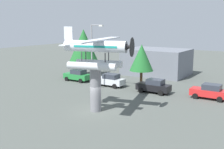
% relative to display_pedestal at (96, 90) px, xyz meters
% --- Properties ---
extents(ground_plane, '(140.00, 140.00, 0.00)m').
position_rel_display_pedestal_xyz_m(ground_plane, '(0.00, 0.00, -2.16)').
color(ground_plane, '#4C514C').
extents(display_pedestal, '(1.10, 1.10, 4.31)m').
position_rel_display_pedestal_xyz_m(display_pedestal, '(0.00, 0.00, 0.00)').
color(display_pedestal, slate).
rests_on(display_pedestal, ground).
extents(floatplane_monument, '(7.18, 10.34, 4.00)m').
position_rel_display_pedestal_xyz_m(floatplane_monument, '(0.13, 0.03, 3.83)').
color(floatplane_monument, silver).
rests_on(floatplane_monument, display_pedestal).
extents(car_near_green, '(4.20, 2.02, 1.76)m').
position_rel_display_pedestal_xyz_m(car_near_green, '(-10.97, 10.38, -1.28)').
color(car_near_green, '#237A38').
rests_on(car_near_green, ground).
extents(car_mid_silver, '(4.20, 2.02, 1.76)m').
position_rel_display_pedestal_xyz_m(car_mid_silver, '(-4.89, 10.08, -1.28)').
color(car_mid_silver, silver).
rests_on(car_mid_silver, ground).
extents(car_far_black, '(4.20, 2.02, 1.76)m').
position_rel_display_pedestal_xyz_m(car_far_black, '(1.80, 9.92, -1.28)').
color(car_far_black, black).
rests_on(car_far_black, ground).
extents(car_distant_red, '(4.20, 2.02, 1.76)m').
position_rel_display_pedestal_xyz_m(car_distant_red, '(8.43, 10.79, -1.28)').
color(car_distant_red, red).
rests_on(car_distant_red, ground).
extents(streetlight_primary, '(1.84, 0.28, 8.49)m').
position_rel_display_pedestal_xyz_m(streetlight_primary, '(-5.63, 7.19, 2.73)').
color(streetlight_primary, gray).
rests_on(streetlight_primary, ground).
extents(storefront_building, '(10.24, 7.64, 4.35)m').
position_rel_display_pedestal_xyz_m(storefront_building, '(-3.22, 22.00, 0.02)').
color(storefront_building, slate).
rests_on(storefront_building, ground).
extents(tree_west, '(4.83, 4.83, 7.70)m').
position_rel_display_pedestal_xyz_m(tree_west, '(-12.99, 14.52, 2.85)').
color(tree_west, brown).
rests_on(tree_west, ground).
extents(tree_east, '(3.23, 3.23, 5.86)m').
position_rel_display_pedestal_xyz_m(tree_east, '(-1.08, 12.05, 1.88)').
color(tree_east, brown).
rests_on(tree_east, ground).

